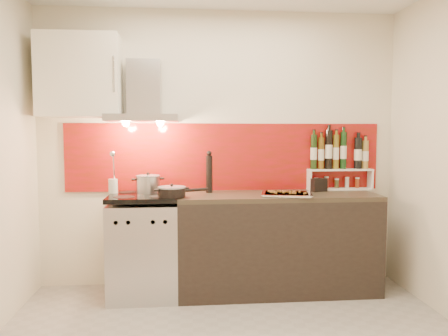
{
  "coord_description": "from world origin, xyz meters",
  "views": [
    {
      "loc": [
        -0.34,
        -2.77,
        1.45
      ],
      "look_at": [
        0.0,
        0.95,
        1.15
      ],
      "focal_mm": 35.0,
      "sensor_mm": 36.0,
      "label": 1
    }
  ],
  "objects": [
    {
      "name": "saute_pan",
      "position": [
        -0.44,
        0.95,
        0.95
      ],
      "size": [
        0.44,
        0.26,
        0.11
      ],
      "color": "black",
      "rests_on": "range_stove"
    },
    {
      "name": "backsplash",
      "position": [
        0.05,
        1.39,
        1.22
      ],
      "size": [
        3.0,
        0.02,
        0.64
      ],
      "primitive_type": "cube",
      "color": "maroon",
      "rests_on": "back_wall"
    },
    {
      "name": "range_stove",
      "position": [
        -0.7,
        1.1,
        0.44
      ],
      "size": [
        0.6,
        0.6,
        0.91
      ],
      "color": "#B7B7BA",
      "rests_on": "ground"
    },
    {
      "name": "step_shelf",
      "position": [
        1.15,
        1.34,
        1.17
      ],
      "size": [
        0.63,
        0.17,
        0.58
      ],
      "color": "white",
      "rests_on": "counter"
    },
    {
      "name": "baking_tray",
      "position": [
        0.56,
        0.98,
        0.92
      ],
      "size": [
        0.5,
        0.43,
        0.03
      ],
      "color": "silver",
      "rests_on": "counter"
    },
    {
      "name": "back_wall",
      "position": [
        0.0,
        1.4,
        1.3
      ],
      "size": [
        3.4,
        0.02,
        2.6
      ],
      "primitive_type": "cube",
      "color": "silver",
      "rests_on": "ground"
    },
    {
      "name": "counter",
      "position": [
        0.5,
        1.1,
        0.45
      ],
      "size": [
        1.8,
        0.6,
        0.9
      ],
      "color": "black",
      "rests_on": "ground"
    },
    {
      "name": "range_hood",
      "position": [
        -0.7,
        1.24,
        1.74
      ],
      "size": [
        0.62,
        0.5,
        0.61
      ],
      "color": "#B7B7BA",
      "rests_on": "back_wall"
    },
    {
      "name": "stock_pot",
      "position": [
        -0.67,
        1.2,
        0.99
      ],
      "size": [
        0.22,
        0.22,
        0.19
      ],
      "color": "#B7B7BA",
      "rests_on": "range_stove"
    },
    {
      "name": "caddy_box",
      "position": [
        0.92,
        1.21,
        0.96
      ],
      "size": [
        0.16,
        0.11,
        0.13
      ],
      "primitive_type": "cube",
      "rotation": [
        0.0,
        0.0,
        0.34
      ],
      "color": "black",
      "rests_on": "counter"
    },
    {
      "name": "upper_cabinet",
      "position": [
        -1.25,
        1.22,
        1.95
      ],
      "size": [
        0.7,
        0.35,
        0.72
      ],
      "primitive_type": "cube",
      "color": "white",
      "rests_on": "back_wall"
    },
    {
      "name": "pepper_mill",
      "position": [
        -0.11,
        1.23,
        1.09
      ],
      "size": [
        0.06,
        0.06,
        0.39
      ],
      "color": "black",
      "rests_on": "counter"
    },
    {
      "name": "utensil_jar",
      "position": [
        -0.98,
        1.2,
        1.02
      ],
      "size": [
        0.08,
        0.12,
        0.39
      ],
      "color": "silver",
      "rests_on": "range_stove"
    }
  ]
}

